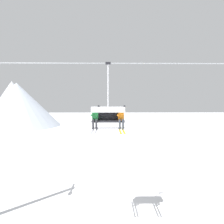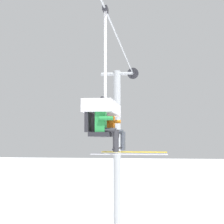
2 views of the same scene
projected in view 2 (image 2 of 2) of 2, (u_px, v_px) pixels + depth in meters
name	position (u px, v px, depth m)	size (l,w,h in m)	color
lift_tower_far	(117.00, 159.00, 16.79)	(0.36, 1.88, 9.36)	#9EA3A8
lift_cable	(110.00, 20.00, 9.40)	(17.44, 0.05, 0.05)	#9EA3A8
chairlift_chair	(102.00, 113.00, 8.46)	(1.84, 0.74, 3.58)	#232328
skier_green	(106.00, 124.00, 7.71)	(0.48, 1.70, 1.34)	#23843D
skier_orange	(115.00, 126.00, 9.12)	(0.48, 1.70, 1.34)	orange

